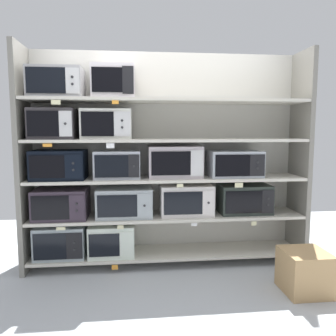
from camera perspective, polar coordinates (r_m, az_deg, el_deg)
ground at (r=2.91m, az=2.25°, el=-23.66°), size 6.90×6.00×0.02m
back_panel at (r=3.77m, az=-0.40°, el=1.95°), size 3.10×0.04×2.30m
upright_left at (r=3.67m, az=-23.60°, el=1.28°), size 0.05×0.46×2.30m
upright_right at (r=3.96m, az=21.81°, el=1.70°), size 0.05×0.46×2.30m
shelf_0 at (r=3.75m, az=0.00°, el=-14.35°), size 2.90×0.46×0.03m
microwave_0 at (r=3.75m, az=-17.87°, el=-11.74°), size 0.51×0.41×0.34m
microwave_1 at (r=3.68m, az=-9.61°, el=-11.87°), size 0.47×0.43×0.33m
price_tag_0 at (r=3.54m, az=-9.15°, el=-16.55°), size 0.06×0.00×0.05m
shelf_1 at (r=3.63m, az=0.00°, el=-8.28°), size 2.90×0.46×0.03m
microwave_2 at (r=3.64m, az=-17.85°, el=-5.80°), size 0.54×0.43×0.31m
microwave_3 at (r=3.57m, az=-7.49°, el=-5.81°), size 0.58×0.40×0.31m
microwave_4 at (r=3.61m, az=3.13°, el=-5.46°), size 0.56×0.37×0.33m
microwave_5 at (r=3.77m, az=13.02°, el=-5.21°), size 0.56×0.35×0.31m
price_tag_1 at (r=3.47m, az=-17.99°, el=-9.92°), size 0.09×0.00×0.03m
price_tag_2 at (r=3.40m, az=-8.20°, el=-10.08°), size 0.06×0.00×0.04m
price_tag_3 at (r=3.45m, az=4.54°, el=-9.72°), size 0.06×0.00×0.03m
price_tag_4 at (r=3.62m, az=14.58°, el=-9.24°), size 0.06×0.00×0.04m
shelf_2 at (r=3.55m, az=0.00°, el=-1.85°), size 2.90×0.46×0.03m
microwave_6 at (r=3.58m, az=-18.18°, el=0.56°), size 0.53×0.42×0.30m
microwave_7 at (r=3.51m, az=-8.73°, el=0.60°), size 0.47×0.34×0.29m
microwave_8 at (r=3.53m, az=1.17°, el=1.09°), size 0.56×0.35×0.33m
microwave_9 at (r=3.67m, az=11.31°, el=0.75°), size 0.56×0.40×0.28m
price_tag_5 at (r=3.33m, az=2.09°, el=-3.05°), size 0.07×0.00×0.04m
price_tag_6 at (r=3.47m, az=12.12°, el=-2.92°), size 0.09×0.00×0.05m
shelf_3 at (r=3.51m, az=0.00°, el=4.80°), size 2.90×0.46×0.03m
microwave_10 at (r=3.58m, az=-19.08°, el=7.18°), size 0.44×0.40×0.31m
microwave_11 at (r=3.50m, az=-10.52°, el=7.43°), size 0.51×0.35×0.30m
price_tag_7 at (r=3.36m, az=-20.08°, el=3.71°), size 0.09×0.00×0.03m
price_tag_8 at (r=3.26m, az=-9.91°, el=3.80°), size 0.08×0.00×0.05m
shelf_4 at (r=3.52m, az=0.00°, el=11.50°), size 2.90×0.46×0.03m
microwave_12 at (r=3.60m, az=-18.69°, el=13.72°), size 0.52×0.38×0.30m
microwave_13 at (r=3.52m, az=-9.40°, el=14.37°), size 0.43×0.35×0.33m
price_tag_9 at (r=3.34m, az=-18.77°, el=10.70°), size 0.09×0.00×0.04m
price_tag_10 at (r=3.27m, az=-9.08°, el=11.14°), size 0.07×0.00×0.04m
shipping_carton at (r=3.35m, az=22.50°, el=-16.17°), size 0.39×0.39×0.38m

